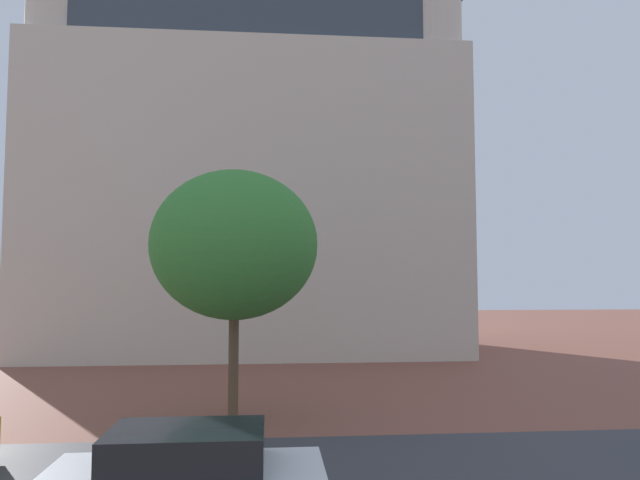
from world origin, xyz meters
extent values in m
plane|color=brown|center=(0.00, 10.00, 0.00)|extent=(120.00, 120.00, 0.00)
cube|color=beige|center=(-2.17, 30.64, 7.88)|extent=(22.09, 10.69, 15.77)
cube|color=#38424C|center=(-2.17, 30.64, 16.97)|extent=(20.32, 9.83, 2.40)
cube|color=beige|center=(-1.63, 30.64, 16.67)|extent=(5.12, 5.12, 33.34)
cylinder|color=beige|center=(-11.72, 26.79, 9.10)|extent=(2.80, 2.80, 18.19)
cylinder|color=beige|center=(7.37, 26.79, 9.32)|extent=(2.80, 2.80, 18.65)
cube|color=black|center=(-2.37, 7.76, 1.28)|extent=(2.39, 1.57, 0.59)
cylinder|color=brown|center=(-2.09, 14.49, 1.50)|extent=(0.28, 0.28, 3.00)
ellipsoid|color=#387F33|center=(-2.09, 14.49, 4.85)|extent=(4.62, 4.62, 4.16)
camera|label=1|loc=(-1.09, -1.37, 3.87)|focal=31.84mm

